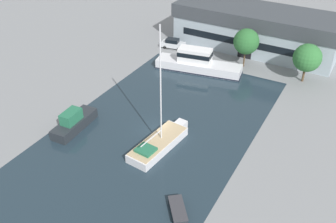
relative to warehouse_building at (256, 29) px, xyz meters
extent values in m
plane|color=gray|center=(-2.61, -30.03, -3.64)|extent=(440.00, 440.00, 0.00)
cube|color=#1E2D38|center=(-2.61, -30.03, -3.63)|extent=(22.48, 39.34, 0.01)
cube|color=#99A8B2|center=(0.00, 0.00, -1.22)|extent=(28.05, 10.29, 4.83)
cube|color=#383D42|center=(0.00, 0.00, 2.37)|extent=(28.89, 10.60, 2.34)
cube|color=black|center=(-0.11, -4.84, -1.94)|extent=(2.40, 0.11, 3.38)
cube|color=black|center=(-0.11, -4.84, -0.98)|extent=(23.66, 0.58, 1.21)
cylinder|color=brown|center=(0.89, -7.96, -2.22)|extent=(0.26, 0.26, 2.83)
sphere|color=#28602D|center=(0.89, -7.96, 0.72)|extent=(4.07, 4.07, 4.07)
cylinder|color=brown|center=(10.47, -8.36, -2.47)|extent=(0.34, 0.34, 2.33)
sphere|color=#2D6B33|center=(10.47, -8.36, 0.27)|extent=(4.19, 4.19, 4.19)
cube|color=silver|center=(-12.69, -7.05, -2.95)|extent=(4.44, 2.44, 0.82)
cube|color=black|center=(-12.85, -7.07, -2.22)|extent=(2.41, 1.91, 0.64)
cube|color=black|center=(-11.76, -6.90, -2.25)|extent=(0.27, 1.42, 0.51)
cylinder|color=black|center=(-11.53, -6.05, -3.34)|extent=(0.62, 0.29, 0.60)
cylinder|color=black|center=(-11.27, -7.62, -3.34)|extent=(0.62, 0.29, 0.60)
cylinder|color=black|center=(-14.10, -6.47, -3.34)|extent=(0.62, 0.29, 0.60)
cylinder|color=black|center=(-13.85, -8.04, -3.34)|extent=(0.62, 0.29, 0.60)
cube|color=silver|center=(-0.57, -33.08, -3.11)|extent=(3.71, 8.58, 1.03)
cube|color=silver|center=(-0.06, -28.35, -3.11)|extent=(1.40, 1.33, 1.03)
cube|color=tan|center=(-0.57, -33.08, -2.56)|extent=(3.57, 8.24, 0.08)
cylinder|color=silver|center=(-0.50, -32.46, 4.33)|extent=(0.16, 0.16, 13.69)
cylinder|color=silver|center=(-0.70, -34.32, -1.42)|extent=(0.52, 3.74, 0.12)
cube|color=#236647|center=(-0.81, -35.36, -2.37)|extent=(2.17, 2.03, 0.30)
cube|color=silver|center=(-4.91, -12.92, -2.88)|extent=(13.91, 5.47, 1.49)
cube|color=black|center=(-4.91, -12.92, -3.49)|extent=(14.06, 5.56, 0.18)
cube|color=white|center=(-5.58, -13.04, -1.04)|extent=(5.47, 3.17, 2.20)
cube|color=black|center=(-5.58, -13.04, -0.82)|extent=(5.58, 3.25, 0.70)
cube|color=#23282D|center=(5.96, -40.55, -3.35)|extent=(3.00, 3.29, 0.55)
cube|color=#333338|center=(5.96, -40.55, -3.04)|extent=(3.14, 3.43, 0.08)
cube|color=#23282D|center=(-11.68, -34.72, -2.99)|extent=(2.65, 6.92, 1.28)
cube|color=#236647|center=(-11.66, -35.13, -1.65)|extent=(1.72, 2.81, 1.40)
camera|label=1|loc=(17.03, -62.30, 23.92)|focal=40.00mm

